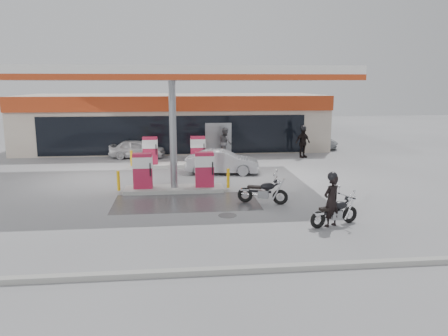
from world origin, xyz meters
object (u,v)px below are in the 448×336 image
Objects in this scene: parked_motorcycle at (263,192)px; attendant at (225,143)px; biker_main at (331,201)px; pump_island_near at (174,176)px; parked_car_left at (109,144)px; parked_car_right at (308,141)px; hatchback_silver at (222,162)px; main_motorcycle at (335,213)px; biker_walking at (303,143)px; sedan_white at (137,149)px; pump_island_far at (174,155)px.

attendant is (-0.31, 11.32, 0.52)m from parked_motorcycle.
attendant reaches higher than biker_main.
parked_motorcycle is (3.66, -2.52, -0.23)m from pump_island_near.
parked_car_left is 0.86× the size of parked_car_right.
parked_motorcycle is at bearing -167.36° from parked_car_left.
attendant is at bearing 111.72° from parked_motorcycle.
attendant is 5.26m from hatchback_silver.
main_motorcycle is 0.97× the size of biker_walking.
main_motorcycle is at bearing 172.61° from biker_main.
biker_main is at bearing -154.31° from hatchback_silver.
biker_walking is (2.85, 13.74, 0.55)m from main_motorcycle.
hatchback_silver is (-2.99, 9.14, 0.20)m from main_motorcycle.
main_motorcycle is 1.07× the size of biker_main.
parked_car_left is (-2.25, 2.80, -0.07)m from sedan_white.
main_motorcycle is 0.97× the size of attendant.
biker_main is 14.56m from attendant.
attendant reaches higher than parked_car_left.
sedan_white is 0.97× the size of parked_car_left.
hatchback_silver is (-0.75, -5.20, -0.35)m from attendant.
parked_car_right is (4.59, 17.61, -0.31)m from biker_main.
attendant is 1.00× the size of biker_walking.
parked_motorcycle is at bearing -161.46° from hatchback_silver.
parked_car_left is (-8.34, 14.52, 0.07)m from parked_motorcycle.
pump_island_far is (0.00, 6.00, 0.00)m from pump_island_near.
main_motorcycle is at bearing -153.15° from hatchback_silver.
hatchback_silver is at bearing 159.43° from parked_car_right.
hatchback_silver reaches higher than parked_car_right.
attendant is 0.46× the size of parked_car_right.
parked_car_left is at bearing 111.31° from pump_island_near.
attendant is 0.53× the size of parked_car_left.
sedan_white is (-6.09, 11.72, 0.14)m from parked_motorcycle.
biker_main is at bearing -128.77° from biker_walking.
biker_walking is (10.87, -1.00, 0.39)m from sedan_white.
parked_motorcycle is at bearing -88.25° from biker_main.
biker_walking reaches higher than parked_motorcycle.
parked_car_right is at bearing -107.25° from parked_car_left.
biker_main is at bearing -65.01° from pump_island_far.
pump_island_far is at bearing -92.79° from biker_main.
pump_island_far is 3.54m from hatchback_silver.
pump_island_far is 1.30× the size of hatchback_silver.
main_motorcycle is (5.60, -11.54, -0.25)m from pump_island_far.
parked_car_left is at bearing 101.10° from main_motorcycle.
parked_car_right is at bearing 30.96° from pump_island_far.
biker_main is 0.42× the size of parked_car_right.
parked_motorcycle is 1.01× the size of biker_walking.
biker_main reaches higher than parked_motorcycle.
main_motorcycle is 0.53× the size of sedan_white.
hatchback_silver is (2.60, 3.60, -0.06)m from pump_island_near.
biker_main is at bearing -40.31° from parked_motorcycle.
parked_motorcycle is 11.34m from attendant.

